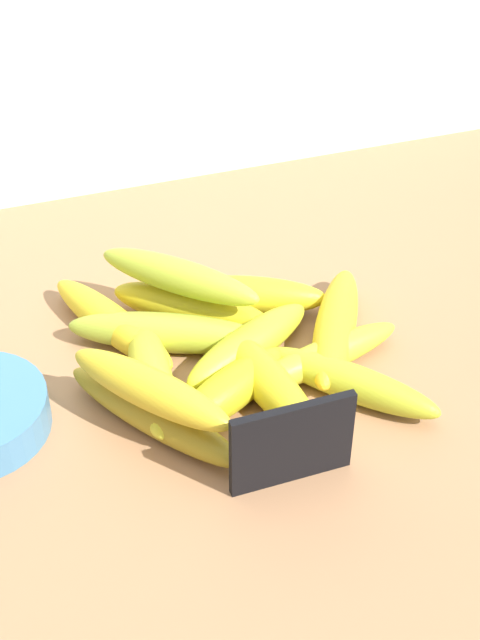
% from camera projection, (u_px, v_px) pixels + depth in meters
% --- Properties ---
extents(counter_top, '(1.10, 0.76, 0.03)m').
position_uv_depth(counter_top, '(227.00, 368.00, 0.88)').
color(counter_top, '#9F714C').
rests_on(counter_top, ground).
extents(chalkboard_sign, '(0.11, 0.02, 0.08)m').
position_uv_depth(chalkboard_sign, '(296.00, 445.00, 0.72)').
color(chalkboard_sign, black).
rests_on(chalkboard_sign, counter_top).
extents(banana_0, '(0.07, 0.18, 0.04)m').
position_uv_depth(banana_0, '(267.00, 382.00, 0.81)').
color(banana_0, yellow).
rests_on(banana_0, counter_top).
extents(banana_1, '(0.06, 0.17, 0.04)m').
position_uv_depth(banana_1, '(151.00, 377.00, 0.82)').
color(banana_1, yellow).
rests_on(banana_1, counter_top).
extents(banana_2, '(0.15, 0.16, 0.04)m').
position_uv_depth(banana_2, '(350.00, 382.00, 0.81)').
color(banana_2, gold).
rests_on(banana_2, counter_top).
extents(banana_3, '(0.17, 0.11, 0.04)m').
position_uv_depth(banana_3, '(249.00, 345.00, 0.85)').
color(banana_3, gold).
rests_on(banana_3, counter_top).
extents(banana_4, '(0.15, 0.11, 0.04)m').
position_uv_depth(banana_4, '(230.00, 390.00, 0.80)').
color(banana_4, yellow).
rests_on(banana_4, counter_top).
extents(banana_5, '(0.20, 0.13, 0.04)m').
position_uv_depth(banana_5, '(167.00, 333.00, 0.87)').
color(banana_5, '#A3B331').
rests_on(banana_5, counter_top).
extents(banana_6, '(0.14, 0.19, 0.04)m').
position_uv_depth(banana_6, '(335.00, 326.00, 0.88)').
color(banana_6, yellow).
rests_on(banana_6, counter_top).
extents(banana_7, '(0.11, 0.19, 0.04)m').
position_uv_depth(banana_7, '(112.00, 323.00, 0.89)').
color(banana_7, yellow).
rests_on(banana_7, counter_top).
extents(banana_8, '(0.19, 0.07, 0.03)m').
position_uv_depth(banana_8, '(323.00, 357.00, 0.84)').
color(banana_8, gold).
rests_on(banana_8, counter_top).
extents(banana_9, '(0.18, 0.11, 0.04)m').
position_uv_depth(banana_9, '(242.00, 295.00, 0.92)').
color(banana_9, yellow).
rests_on(banana_9, counter_top).
extents(banana_10, '(0.14, 0.19, 0.04)m').
position_uv_depth(banana_10, '(154.00, 415.00, 0.78)').
color(banana_10, '#A1871E').
rests_on(banana_10, counter_top).
extents(banana_11, '(0.17, 0.15, 0.04)m').
position_uv_depth(banana_11, '(191.00, 307.00, 0.90)').
color(banana_11, gold).
rests_on(banana_11, counter_top).
extents(banana_12, '(0.15, 0.16, 0.04)m').
position_uv_depth(banana_12, '(179.00, 276.00, 0.88)').
color(banana_12, '#B0C032').
rests_on(banana_12, banana_11).
extents(banana_13, '(0.13, 0.16, 0.04)m').
position_uv_depth(banana_13, '(150.00, 389.00, 0.75)').
color(banana_13, yellow).
rests_on(banana_13, banana_10).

